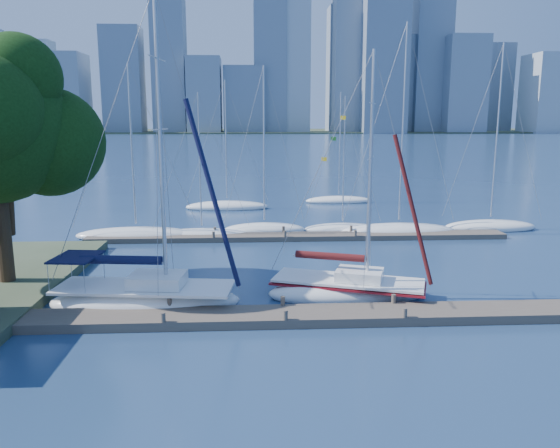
{
  "coord_description": "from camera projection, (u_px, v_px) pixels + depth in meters",
  "views": [
    {
      "loc": [
        -1.38,
        -22.2,
        8.61
      ],
      "look_at": [
        0.04,
        4.0,
        3.47
      ],
      "focal_mm": 35.0,
      "sensor_mm": 36.0,
      "label": 1
    }
  ],
  "objects": [
    {
      "name": "sailboat_maroon",
      "position": [
        349.0,
        278.0,
        26.38
      ],
      "size": [
        8.14,
        4.94,
        12.13
      ],
      "rotation": [
        0.0,
        0.0,
        -0.34
      ],
      "color": "white",
      "rests_on": "ground"
    },
    {
      "name": "far_dock",
      "position": [
        298.0,
        237.0,
        39.24
      ],
      "size": [
        30.0,
        1.8,
        0.36
      ],
      "primitive_type": "cube",
      "color": "brown",
      "rests_on": "ground"
    },
    {
      "name": "bg_boat_1",
      "position": [
        202.0,
        234.0,
        39.86
      ],
      "size": [
        7.18,
        2.95,
        10.64
      ],
      "rotation": [
        0.0,
        0.0,
        0.16
      ],
      "color": "white",
      "rests_on": "ground"
    },
    {
      "name": "far_shore",
      "position": [
        252.0,
        132.0,
        337.06
      ],
      "size": [
        800.0,
        100.0,
        1.5
      ],
      "primitive_type": "cube",
      "color": "#38472D",
      "rests_on": "ground"
    },
    {
      "name": "ground",
      "position": [
        284.0,
        321.0,
        23.48
      ],
      "size": [
        700.0,
        700.0,
        0.0
      ],
      "primitive_type": "plane",
      "color": "#18304D",
      "rests_on": "ground"
    },
    {
      "name": "bg_boat_0",
      "position": [
        136.0,
        235.0,
        39.51
      ],
      "size": [
        8.99,
        3.95,
        12.61
      ],
      "rotation": [
        0.0,
        0.0,
        0.18
      ],
      "color": "white",
      "rests_on": "ground"
    },
    {
      "name": "bg_boat_7",
      "position": [
        339.0,
        200.0,
        56.09
      ],
      "size": [
        7.06,
        4.67,
        11.42
      ],
      "rotation": [
        0.0,
        0.0,
        0.42
      ],
      "color": "white",
      "rests_on": "ground"
    },
    {
      "name": "bg_boat_2",
      "position": [
        264.0,
        229.0,
        41.54
      ],
      "size": [
        6.53,
        3.4,
        12.64
      ],
      "rotation": [
        0.0,
        0.0,
        0.21
      ],
      "color": "white",
      "rests_on": "ground"
    },
    {
      "name": "bg_boat_5",
      "position": [
        490.0,
        226.0,
        42.46
      ],
      "size": [
        7.6,
        4.56,
        14.36
      ],
      "rotation": [
        0.0,
        0.0,
        -0.33
      ],
      "color": "white",
      "rests_on": "ground"
    },
    {
      "name": "sailboat_navy",
      "position": [
        145.0,
        284.0,
        24.97
      ],
      "size": [
        8.96,
        3.84,
        14.51
      ],
      "rotation": [
        0.0,
        0.0,
        -0.12
      ],
      "color": "white",
      "rests_on": "ground"
    },
    {
      "name": "skyline",
      "position": [
        288.0,
        67.0,
        302.16
      ],
      "size": [
        502.56,
        51.31,
        112.81
      ],
      "color": "gray",
      "rests_on": "ground"
    },
    {
      "name": "bg_boat_3",
      "position": [
        342.0,
        228.0,
        41.9
      ],
      "size": [
        5.91,
        1.93,
        10.47
      ],
      "rotation": [
        0.0,
        0.0,
        -0.01
      ],
      "color": "white",
      "rests_on": "ground"
    },
    {
      "name": "bg_boat_6",
      "position": [
        227.0,
        206.0,
        52.11
      ],
      "size": [
        8.21,
        3.98,
        12.37
      ],
      "rotation": [
        0.0,
        0.0,
        -0.22
      ],
      "color": "white",
      "rests_on": "ground"
    },
    {
      "name": "bg_boat_4",
      "position": [
        399.0,
        230.0,
        40.87
      ],
      "size": [
        8.78,
        3.17,
        15.57
      ],
      "rotation": [
        0.0,
        0.0,
        0.08
      ],
      "color": "white",
      "rests_on": "ground"
    },
    {
      "name": "near_dock",
      "position": [
        284.0,
        316.0,
        23.45
      ],
      "size": [
        26.0,
        2.0,
        0.4
      ],
      "primitive_type": "cube",
      "color": "brown",
      "rests_on": "ground"
    }
  ]
}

